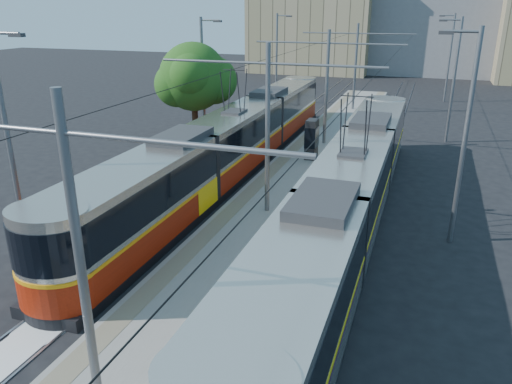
% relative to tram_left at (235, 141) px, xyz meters
% --- Properties ---
extents(ground, '(160.00, 160.00, 0.00)m').
position_rel_tram_left_xyz_m(ground, '(3.60, -13.43, -1.71)').
color(ground, black).
rests_on(ground, ground).
extents(platform, '(4.00, 50.00, 0.30)m').
position_rel_tram_left_xyz_m(platform, '(3.60, 3.57, -1.56)').
color(platform, gray).
rests_on(platform, ground).
extents(tactile_strip_left, '(0.70, 50.00, 0.01)m').
position_rel_tram_left_xyz_m(tactile_strip_left, '(2.15, 3.57, -1.40)').
color(tactile_strip_left, gray).
rests_on(tactile_strip_left, platform).
extents(tactile_strip_right, '(0.70, 50.00, 0.01)m').
position_rel_tram_left_xyz_m(tactile_strip_right, '(5.05, 3.57, -1.40)').
color(tactile_strip_right, gray).
rests_on(tactile_strip_right, platform).
extents(rails, '(8.71, 70.00, 0.03)m').
position_rel_tram_left_xyz_m(rails, '(3.60, 3.57, -1.69)').
color(rails, gray).
rests_on(rails, ground).
extents(track_arrow, '(1.20, 5.00, 0.01)m').
position_rel_tram_left_xyz_m(track_arrow, '(0.00, -16.43, -1.70)').
color(track_arrow, silver).
rests_on(track_arrow, ground).
extents(tram_left, '(2.43, 30.61, 5.50)m').
position_rel_tram_left_xyz_m(tram_left, '(0.00, 0.00, 0.00)').
color(tram_left, black).
rests_on(tram_left, ground).
extents(tram_right, '(2.43, 27.69, 5.50)m').
position_rel_tram_left_xyz_m(tram_right, '(7.20, -5.94, 0.15)').
color(tram_right, black).
rests_on(tram_right, ground).
extents(catenary, '(9.20, 70.00, 7.00)m').
position_rel_tram_left_xyz_m(catenary, '(3.60, 0.72, 2.82)').
color(catenary, slate).
rests_on(catenary, platform).
extents(street_lamps, '(15.18, 38.22, 8.00)m').
position_rel_tram_left_xyz_m(street_lamps, '(3.60, 7.57, 2.48)').
color(street_lamps, slate).
rests_on(street_lamps, ground).
extents(shelter, '(0.63, 1.03, 2.27)m').
position_rel_tram_left_xyz_m(shelter, '(3.60, 2.90, -0.22)').
color(shelter, black).
rests_on(shelter, platform).
extents(tree, '(4.56, 4.22, 6.63)m').
position_rel_tram_left_xyz_m(tree, '(-3.75, 3.63, 2.78)').
color(tree, '#382314').
rests_on(tree, ground).
extents(building_left, '(16.32, 12.24, 13.64)m').
position_rel_tram_left_xyz_m(building_left, '(-6.40, 46.57, 5.12)').
color(building_left, tan).
rests_on(building_left, ground).
extents(building_centre, '(18.36, 14.28, 15.56)m').
position_rel_tram_left_xyz_m(building_centre, '(9.60, 50.57, 6.08)').
color(building_centre, gray).
rests_on(building_centre, ground).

